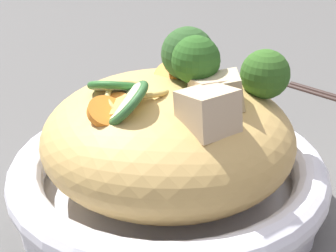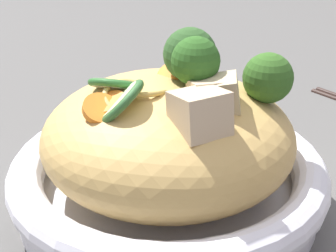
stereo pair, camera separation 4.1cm
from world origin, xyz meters
name	(u,v)px [view 1 (the left image)]	position (x,y,z in m)	size (l,w,h in m)	color
ground_plane	(168,204)	(0.00, 0.00, 0.00)	(3.00, 3.00, 0.00)	#52504D
serving_bowl	(168,179)	(0.00, 0.00, 0.03)	(0.26, 0.26, 0.05)	white
noodle_heap	(168,136)	(0.00, 0.00, 0.07)	(0.20, 0.20, 0.10)	tan
broccoli_florets	(215,64)	(0.01, -0.04, 0.12)	(0.07, 0.11, 0.06)	#A4BE78
carrot_coins	(137,93)	(-0.01, 0.02, 0.11)	(0.10, 0.08, 0.03)	orange
zucchini_slices	(121,95)	(-0.02, 0.03, 0.11)	(0.07, 0.05, 0.03)	beige
chicken_chunks	(213,102)	(-0.03, -0.03, 0.11)	(0.07, 0.05, 0.03)	#D1B58C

